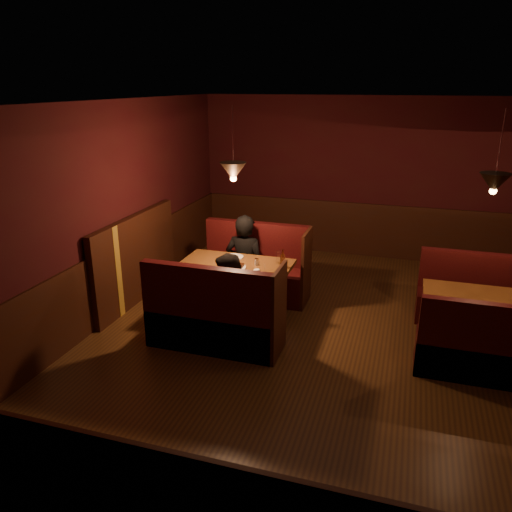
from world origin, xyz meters
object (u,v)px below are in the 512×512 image
(diner_b, at_px, (230,285))
(main_bench_far, at_px, (256,274))
(diner_a, at_px, (245,246))
(second_bench_far, at_px, (469,301))
(second_table, at_px, (474,309))
(second_bench_near, at_px, (481,353))
(main_table, at_px, (236,277))
(main_bench_near, at_px, (214,322))

(diner_b, bearing_deg, main_bench_far, 117.81)
(diner_a, bearing_deg, main_bench_far, -129.96)
(second_bench_far, distance_m, diner_a, 3.20)
(second_table, xyz_separation_m, second_bench_near, (0.03, -0.73, -0.20))
(diner_b, bearing_deg, diner_a, 124.00)
(main_table, xyz_separation_m, diner_a, (-0.11, 0.70, 0.21))
(main_bench_far, xyz_separation_m, second_bench_near, (3.03, -1.44, -0.05))
(second_table, distance_m, second_bench_near, 0.76)
(main_bench_near, height_order, second_bench_far, main_bench_near)
(second_bench_near, bearing_deg, second_bench_far, 90.00)
(main_bench_near, bearing_deg, second_bench_near, 4.86)
(main_bench_near, height_order, second_bench_near, main_bench_near)
(main_table, relative_size, second_table, 1.23)
(main_bench_far, relative_size, second_bench_far, 1.22)
(diner_b, bearing_deg, second_bench_far, 49.36)
(main_table, distance_m, diner_b, 0.57)
(second_bench_far, bearing_deg, diner_b, -154.29)
(main_bench_far, distance_m, diner_a, 0.51)
(main_bench_far, bearing_deg, second_bench_near, -25.41)
(main_bench_near, distance_m, diner_a, 1.63)
(main_bench_near, bearing_deg, second_table, 18.16)
(main_table, distance_m, main_bench_near, 0.89)
(main_bench_far, bearing_deg, diner_b, -85.84)
(main_bench_far, height_order, second_bench_far, main_bench_far)
(second_bench_far, bearing_deg, second_bench_near, -90.00)
(main_bench_near, relative_size, second_bench_near, 1.22)
(main_bench_far, bearing_deg, second_table, -13.35)
(second_table, distance_m, second_bench_far, 0.76)
(main_bench_far, distance_m, second_bench_far, 3.03)
(main_bench_near, height_order, diner_b, diner_b)
(second_table, bearing_deg, main_bench_near, -161.84)
(second_bench_far, bearing_deg, diner_a, -177.09)
(second_bench_near, distance_m, diner_a, 3.45)
(main_table, distance_m, second_table, 3.02)
(diner_a, bearing_deg, second_table, 170.75)
(main_bench_far, xyz_separation_m, diner_a, (-0.13, -0.15, 0.47))
(diner_b, bearing_deg, second_bench_near, 22.79)
(second_bench_near, xyz_separation_m, diner_b, (-2.93, 0.04, 0.43))
(second_table, height_order, diner_a, diner_a)
(second_bench_near, bearing_deg, main_table, 169.01)
(second_bench_near, bearing_deg, diner_b, 179.14)
(second_bench_far, relative_size, second_bench_near, 1.00)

